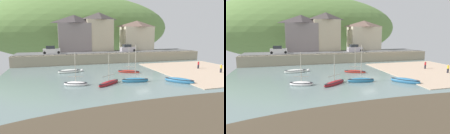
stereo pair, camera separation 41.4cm
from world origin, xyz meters
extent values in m
cube|color=gray|center=(0.00, 0.00, -0.03)|extent=(48.00, 40.00, 0.06)
cube|color=#CCAE92|center=(14.00, 2.00, 0.05)|extent=(18.00, 22.00, 0.10)
ellipsoid|color=#4D4030|center=(0.00, -16.00, 0.28)|extent=(44.00, 10.00, 0.55)
cube|color=gray|center=(0.00, 17.00, 1.20)|extent=(48.00, 2.40, 2.40)
cube|color=#606060|center=(0.00, 20.70, 2.35)|extent=(48.00, 9.00, 0.10)
ellipsoid|color=#638944|center=(-5.07, 55.20, 9.43)|extent=(80.00, 44.00, 26.94)
cube|color=gray|center=(-9.11, 25.20, 6.25)|extent=(8.68, 5.41, 7.70)
pyramid|color=#3E3838|center=(-9.11, 25.20, 11.19)|extent=(8.98, 5.71, 2.18)
cube|color=#C6B796|center=(-2.15, 25.20, 6.76)|extent=(7.37, 4.99, 8.71)
pyramid|color=#413A38|center=(-2.15, 25.20, 12.12)|extent=(7.67, 5.29, 2.02)
cube|color=beige|center=(9.43, 25.20, 5.80)|extent=(8.97, 5.70, 6.80)
pyramid|color=brown|center=(9.43, 25.20, 10.11)|extent=(9.27, 6.00, 1.82)
ellipsoid|color=#A41D23|center=(-6.81, -2.85, 0.21)|extent=(4.20, 3.40, 0.76)
ellipsoid|color=black|center=(-6.81, -2.85, 0.42)|extent=(4.11, 3.33, 0.12)
cylinder|color=#B2A893|center=(-6.81, -2.85, 2.54)|extent=(0.09, 0.09, 3.92)
cylinder|color=gray|center=(-6.81, -2.85, 1.40)|extent=(2.35, 1.74, 0.07)
ellipsoid|color=teal|center=(4.07, -4.57, 0.26)|extent=(4.07, 4.11, 0.94)
ellipsoid|color=black|center=(4.07, -4.57, 0.52)|extent=(3.99, 4.03, 0.12)
ellipsoid|color=white|center=(-11.60, -1.96, 0.21)|extent=(3.73, 2.24, 0.78)
ellipsoid|color=black|center=(-11.60, -1.96, 0.43)|extent=(3.65, 2.20, 0.12)
cylinder|color=#B2A893|center=(-11.60, -1.96, 2.72)|extent=(0.09, 0.09, 4.24)
cylinder|color=gray|center=(-11.60, -1.96, 1.34)|extent=(2.18, 0.69, 0.07)
ellipsoid|color=#A8261C|center=(-0.87, 4.51, 0.18)|extent=(4.30, 3.20, 0.64)
ellipsoid|color=black|center=(-0.87, 4.51, 0.35)|extent=(4.21, 3.14, 0.12)
cylinder|color=#B2A893|center=(-0.87, 4.51, 2.73)|extent=(0.09, 0.09, 4.46)
cylinder|color=gray|center=(-0.87, 4.51, 1.19)|extent=(1.92, 1.14, 0.07)
ellipsoid|color=teal|center=(-2.45, -2.48, 0.24)|extent=(4.37, 1.67, 0.88)
ellipsoid|color=black|center=(-2.45, -2.48, 0.49)|extent=(4.29, 1.64, 0.12)
cylinder|color=#B2A893|center=(-2.45, -2.48, 3.26)|extent=(0.09, 0.09, 5.16)
cylinder|color=gray|center=(-2.45, -2.48, 1.39)|extent=(2.32, 0.48, 0.07)
ellipsoid|color=white|center=(-11.94, 7.58, 0.23)|extent=(4.30, 1.76, 0.84)
ellipsoid|color=black|center=(-11.94, 7.58, 0.46)|extent=(4.22, 1.73, 0.12)
cube|color=silver|center=(-15.24, 20.70, 3.00)|extent=(4.12, 1.75, 1.20)
cube|color=#282D33|center=(-15.49, 20.70, 3.95)|extent=(2.12, 1.53, 0.80)
cylinder|color=black|center=(-13.59, 21.50, 2.72)|extent=(0.64, 0.22, 0.64)
cylinder|color=black|center=(-13.59, 19.90, 2.72)|extent=(0.64, 0.22, 0.64)
cylinder|color=black|center=(-16.89, 21.50, 2.72)|extent=(0.64, 0.22, 0.64)
cylinder|color=black|center=(-16.89, 19.90, 2.72)|extent=(0.64, 0.22, 0.64)
cube|color=#BCB3BD|center=(4.92, 20.70, 3.00)|extent=(4.17, 1.88, 1.20)
cube|color=#282D33|center=(4.67, 20.70, 3.95)|extent=(2.17, 1.59, 0.80)
cylinder|color=black|center=(6.57, 21.50, 2.72)|extent=(0.64, 0.22, 0.64)
cylinder|color=black|center=(6.57, 19.90, 2.72)|extent=(0.64, 0.22, 0.64)
cylinder|color=black|center=(3.27, 21.50, 2.72)|extent=(0.64, 0.22, 0.64)
cylinder|color=black|center=(3.27, 19.90, 2.72)|extent=(0.64, 0.22, 0.64)
cube|color=#282833|center=(14.57, 3.94, 0.51)|extent=(0.28, 0.20, 0.82)
cylinder|color=red|center=(14.57, 3.94, 1.21)|extent=(0.34, 0.34, 0.58)
sphere|color=#D1A889|center=(14.57, 3.94, 1.61)|extent=(0.22, 0.22, 0.22)
cube|color=#282833|center=(15.86, -0.72, 0.51)|extent=(0.28, 0.20, 0.82)
cylinder|color=gold|center=(15.86, -0.72, 1.21)|extent=(0.34, 0.34, 0.58)
sphere|color=#D1A889|center=(15.86, -0.72, 1.61)|extent=(0.22, 0.22, 0.22)
sphere|color=silver|center=(-9.38, 8.14, 0.19)|extent=(0.62, 0.62, 0.62)
camera|label=1|loc=(-14.09, -30.03, 7.77)|focal=31.30mm
camera|label=2|loc=(-13.69, -30.14, 7.77)|focal=31.30mm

